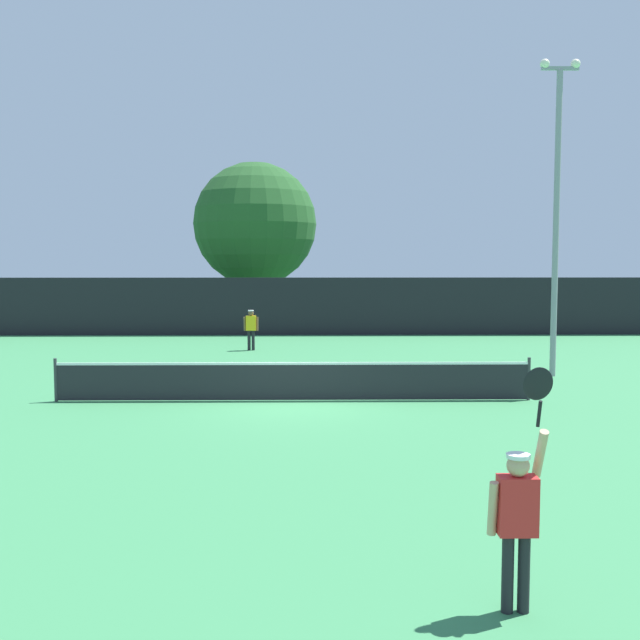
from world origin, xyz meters
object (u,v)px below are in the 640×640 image
Objects in this scene: large_tree at (255,224)px; light_pole at (557,200)px; parked_car_mid at (423,311)px; player_receiving at (251,326)px; parked_car_far at (478,307)px; tennis_ball at (192,391)px; player_serving at (518,508)px; parked_car_near at (339,308)px.

light_pole is at bearing -60.01° from large_tree.
player_receiving is at bearing -133.54° from parked_car_mid.
parked_car_mid is at bearing 94.12° from light_pole.
parked_car_far is (11.93, 13.67, -0.17)m from player_receiving.
parked_car_far is (3.59, 2.88, 0.00)m from parked_car_mid.
parked_car_mid is (9.18, 19.94, 0.74)m from tennis_ball.
player_serving is 33.27m from large_tree.
parked_car_far is at bearing 60.77° from tennis_ball.
parked_car_near is (4.56, 2.20, -4.61)m from large_tree.
large_tree is (0.21, 20.33, 5.35)m from tennis_ball.
light_pole is at bearing -91.76° from parked_car_mid.
player_serving is 0.28× the size of large_tree.
large_tree is 13.61m from parked_car_far.
large_tree reaches higher than parked_car_near.
parked_car_mid is at bearing 65.29° from tennis_ball.
parked_car_mid reaches higher than player_receiving.
parked_car_mid is (-1.24, 17.30, -4.47)m from light_pole.
parked_car_mid is at bearing -34.62° from parked_car_near.
player_serving reaches higher than parked_car_mid.
large_tree is at bearing 98.60° from player_serving.
light_pole is at bearing -78.30° from parked_car_near.
tennis_ball is 21.96m from parked_car_mid.
light_pole reaches higher than player_receiving.
player_receiving is 13.95m from parked_car_near.
parked_car_mid is (4.41, -2.59, 0.00)m from parked_car_near.
light_pole reaches higher than parked_car_mid.
parked_car_far reaches higher than player_receiving.
player_receiving is 18.14m from parked_car_far.
large_tree is at bearing -169.45° from parked_car_far.
parked_car_far is (12.77, 22.81, 0.74)m from tennis_ball.
tennis_ball is 0.02× the size of parked_car_near.
large_tree reaches higher than parked_car_far.
parked_car_near is 5.11m from parked_car_mid.
player_serving is 16.38m from light_pole.
player_serving reaches higher than parked_car_far.
parked_car_far is at bearing 11.21° from large_tree.
parked_car_near reaches higher than tennis_ball.
light_pole is 20.80m from parked_car_far.
light_pole is 2.21× the size of parked_car_far.
player_serving is 32.48m from parked_car_mid.
large_tree reaches higher than parked_car_mid.
light_pole is 2.13× the size of parked_car_mid.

